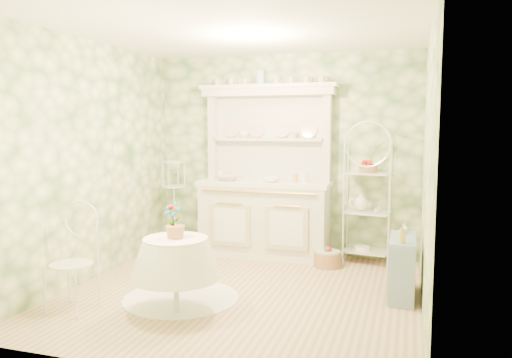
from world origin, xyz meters
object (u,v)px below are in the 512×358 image
(kitchen_dresser, at_px, (264,171))
(floor_basket, at_px, (328,257))
(round_table, at_px, (176,273))
(birdcage_stand, at_px, (174,199))
(cafe_chair, at_px, (71,264))
(bakers_rack, at_px, (368,194))
(side_shelf, at_px, (402,270))

(kitchen_dresser, height_order, floor_basket, kitchen_dresser)
(round_table, bearing_deg, birdcage_stand, 116.87)
(birdcage_stand, bearing_deg, cafe_chair, -87.50)
(bakers_rack, distance_m, birdcage_stand, 2.62)
(cafe_chair, bearing_deg, floor_basket, 38.53)
(round_table, height_order, cafe_chair, cafe_chair)
(bakers_rack, xyz_separation_m, side_shelf, (0.46, -1.21, -0.60))
(side_shelf, height_order, birdcage_stand, birdcage_stand)
(floor_basket, bearing_deg, cafe_chair, -133.25)
(birdcage_stand, distance_m, floor_basket, 2.26)
(bakers_rack, distance_m, side_shelf, 1.43)
(birdcage_stand, bearing_deg, round_table, -63.13)
(bakers_rack, distance_m, floor_basket, 0.95)
(side_shelf, height_order, cafe_chair, cafe_chair)
(kitchen_dresser, xyz_separation_m, floor_basket, (0.90, -0.28, -1.03))
(kitchen_dresser, height_order, bakers_rack, kitchen_dresser)
(bakers_rack, relative_size, floor_basket, 4.78)
(round_table, distance_m, cafe_chair, 1.00)
(floor_basket, bearing_deg, kitchen_dresser, 162.59)
(cafe_chair, bearing_deg, round_table, 5.83)
(kitchen_dresser, bearing_deg, cafe_chair, -115.11)
(bakers_rack, bearing_deg, birdcage_stand, -167.62)
(kitchen_dresser, relative_size, bakers_rack, 1.30)
(side_shelf, xyz_separation_m, birdcage_stand, (-3.07, 1.01, 0.45))
(bakers_rack, relative_size, cafe_chair, 1.93)
(bakers_rack, height_order, round_table, bakers_rack)
(bakers_rack, bearing_deg, cafe_chair, -126.65)
(round_table, xyz_separation_m, floor_basket, (1.10, 1.96, -0.26))
(kitchen_dresser, distance_m, round_table, 2.37)
(side_shelf, bearing_deg, floor_basket, 128.43)
(kitchen_dresser, relative_size, round_table, 3.00)
(birdcage_stand, height_order, floor_basket, birdcage_stand)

